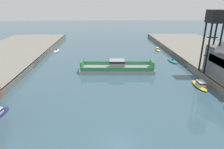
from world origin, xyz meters
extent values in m
plane|color=#385666|center=(0.00, 0.00, 0.00)|extent=(400.00, 400.00, 0.00)
cube|color=#423D38|center=(-23.68, 20.00, 0.90)|extent=(0.30, 140.00, 1.79)
cube|color=#423D38|center=(23.68, 20.00, 0.90)|extent=(0.30, 140.00, 1.79)
cube|color=#939399|center=(1.79, 31.13, 0.55)|extent=(21.54, 7.04, 1.10)
cube|color=#2D8947|center=(1.93, 34.09, 1.65)|extent=(20.41, 1.07, 1.10)
cube|color=#2D8947|center=(1.65, 28.16, 1.65)|extent=(20.41, 1.07, 1.10)
cube|color=#939399|center=(1.79, 31.13, 2.30)|extent=(4.41, 3.52, 2.40)
cube|color=black|center=(1.79, 31.13, 3.15)|extent=(4.45, 3.57, 0.60)
cube|color=#2D8947|center=(11.91, 30.65, 2.20)|extent=(0.70, 4.26, 2.20)
cube|color=#2D8947|center=(-8.34, 31.60, 2.20)|extent=(0.70, 4.26, 2.20)
ellipsoid|color=yellow|center=(20.59, 56.70, 0.20)|extent=(1.84, 5.19, 0.39)
cube|color=silver|center=(20.57, 57.09, 0.78)|extent=(1.21, 1.84, 0.78)
cube|color=black|center=(20.57, 57.09, 0.88)|extent=(1.24, 1.89, 0.23)
ellipsoid|color=#237075|center=(21.36, 40.31, 0.27)|extent=(2.81, 6.22, 0.55)
cube|color=#4C4C51|center=(21.36, 40.31, 0.80)|extent=(0.77, 0.49, 0.50)
ellipsoid|color=white|center=(-21.49, 57.14, 0.19)|extent=(2.01, 5.60, 0.38)
cube|color=#4C4C51|center=(-21.49, 57.14, 0.63)|extent=(0.62, 0.43, 0.50)
ellipsoid|color=yellow|center=(20.81, 19.40, 0.30)|extent=(2.09, 6.55, 0.60)
cube|color=silver|center=(20.81, 18.91, 1.11)|extent=(1.45, 2.30, 1.02)
cube|color=black|center=(20.81, 18.91, 1.24)|extent=(1.50, 2.36, 0.31)
cube|color=black|center=(24.93, 19.19, 6.02)|extent=(0.08, 10.93, 1.91)
cylinder|color=black|center=(23.80, 26.59, 8.06)|extent=(0.44, 0.44, 12.53)
cylinder|color=black|center=(26.58, 26.59, 8.06)|extent=(0.44, 0.44, 12.53)
cylinder|color=black|center=(23.80, 23.80, 8.06)|extent=(0.44, 0.44, 12.53)
cylinder|color=black|center=(26.58, 23.80, 8.06)|extent=(0.44, 0.44, 12.53)
cube|color=black|center=(25.19, 25.20, 6.18)|extent=(2.78, 0.20, 0.20)
cube|color=black|center=(25.19, 25.20, 6.18)|extent=(0.20, 2.78, 0.20)
cube|color=black|center=(25.19, 25.20, 10.81)|extent=(2.78, 0.20, 0.20)
cube|color=black|center=(25.19, 25.20, 10.81)|extent=(0.20, 2.78, 0.20)
cube|color=black|center=(25.19, 25.20, 15.85)|extent=(3.62, 3.62, 3.05)
camera|label=1|loc=(-1.97, -22.55, 19.12)|focal=31.32mm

